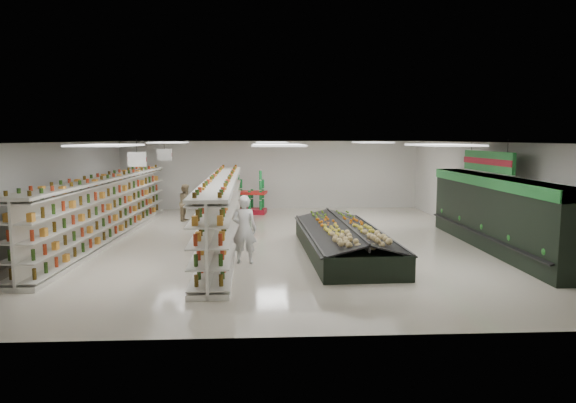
{
  "coord_description": "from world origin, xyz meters",
  "views": [
    {
      "loc": [
        -0.38,
        -16.27,
        3.32
      ],
      "look_at": [
        0.46,
        0.14,
        1.3
      ],
      "focal_mm": 32.0,
      "sensor_mm": 36.0,
      "label": 1
    }
  ],
  "objects": [
    {
      "name": "ceiling",
      "position": [
        0.0,
        0.0,
        3.2
      ],
      "size": [
        14.0,
        16.0,
        0.02
      ],
      "primitive_type": "cube",
      "color": "white",
      "rests_on": "wall_back"
    },
    {
      "name": "aisle_sign_far",
      "position": [
        -3.8,
        2.0,
        2.75
      ],
      "size": [
        0.52,
        0.06,
        0.75
      ],
      "color": "white",
      "rests_on": "ceiling"
    },
    {
      "name": "aisle_sign_near",
      "position": [
        -3.8,
        -2.0,
        2.75
      ],
      "size": [
        0.52,
        0.06,
        0.75
      ],
      "color": "white",
      "rests_on": "ceiling"
    },
    {
      "name": "wall_right",
      "position": [
        7.0,
        0.0,
        1.6
      ],
      "size": [
        0.02,
        16.0,
        3.2
      ],
      "primitive_type": "cube",
      "color": "silver",
      "rests_on": "floor"
    },
    {
      "name": "produce_island",
      "position": [
        1.97,
        -1.8,
        0.43
      ],
      "size": [
        2.47,
        6.33,
        0.94
      ],
      "rotation": [
        0.0,
        0.0,
        0.03
      ],
      "color": "black",
      "rests_on": "floor"
    },
    {
      "name": "gondola_center",
      "position": [
        -1.64,
        0.02,
        0.96
      ],
      "size": [
        1.15,
        12.08,
        2.09
      ],
      "rotation": [
        0.0,
        0.0,
        0.02
      ],
      "color": "white",
      "rests_on": "floor"
    },
    {
      "name": "wall_front",
      "position": [
        0.0,
        -8.0,
        1.6
      ],
      "size": [
        14.0,
        0.02,
        3.2
      ],
      "primitive_type": "cube",
      "color": "silver",
      "rests_on": "floor"
    },
    {
      "name": "soda_endcap",
      "position": [
        -0.88,
        6.35,
        0.85
      ],
      "size": [
        1.5,
        1.13,
        1.76
      ],
      "rotation": [
        0.0,
        0.0,
        -0.15
      ],
      "color": "#A31223",
      "rests_on": "floor"
    },
    {
      "name": "shopper_background",
      "position": [
        -3.45,
        4.46,
        0.75
      ],
      "size": [
        0.52,
        0.77,
        1.5
      ],
      "primitive_type": "imported",
      "rotation": [
        0.0,
        0.0,
        1.47
      ],
      "color": "#9F7E62",
      "rests_on": "floor"
    },
    {
      "name": "shopper_main",
      "position": [
        -0.86,
        -2.8,
        0.92
      ],
      "size": [
        0.72,
        0.52,
        1.84
      ],
      "primitive_type": "imported",
      "rotation": [
        0.0,
        0.0,
        3.01
      ],
      "color": "white",
      "rests_on": "floor"
    },
    {
      "name": "produce_wall_case",
      "position": [
        6.53,
        -1.5,
        1.24
      ],
      "size": [
        0.93,
        8.0,
        2.2
      ],
      "color": "black",
      "rests_on": "floor"
    },
    {
      "name": "hortifruti_banner",
      "position": [
        6.25,
        -1.5,
        2.65
      ],
      "size": [
        0.12,
        3.2,
        0.95
      ],
      "color": "#207A31",
      "rests_on": "ceiling"
    },
    {
      "name": "wall_left",
      "position": [
        -7.0,
        0.0,
        1.6
      ],
      "size": [
        0.02,
        16.0,
        3.2
      ],
      "primitive_type": "cube",
      "color": "silver",
      "rests_on": "floor"
    },
    {
      "name": "wall_back",
      "position": [
        0.0,
        8.0,
        1.6
      ],
      "size": [
        14.0,
        0.02,
        3.2
      ],
      "primitive_type": "cube",
      "color": "silver",
      "rests_on": "floor"
    },
    {
      "name": "floor",
      "position": [
        0.0,
        0.0,
        0.0
      ],
      "size": [
        16.0,
        16.0,
        0.0
      ],
      "primitive_type": "plane",
      "color": "beige",
      "rests_on": "ground"
    },
    {
      "name": "gondola_left",
      "position": [
        -5.48,
        0.71,
        0.95
      ],
      "size": [
        1.4,
        11.97,
        2.07
      ],
      "rotation": [
        0.0,
        0.0,
        -0.04
      ],
      "color": "white",
      "rests_on": "floor"
    }
  ]
}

